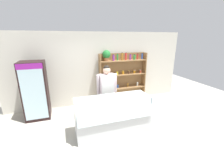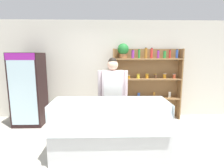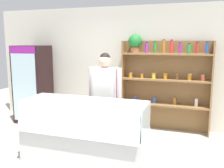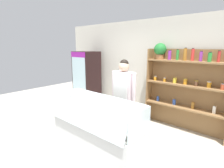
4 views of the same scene
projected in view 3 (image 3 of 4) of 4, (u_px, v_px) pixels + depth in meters
The scene contains 6 objects.
ground_plane at pixel (96, 163), 4.00m from camera, with size 12.00×12.00×0.00m, color #B7B2A3.
back_wall at pixel (129, 67), 5.72m from camera, with size 6.80×0.10×2.70m, color beige.
drinks_fridge at pixel (33, 84), 5.96m from camera, with size 0.71×0.67×1.83m.
shelving_unit at pixel (161, 76), 5.32m from camera, with size 1.86×0.30×2.07m.
deli_display_case at pixel (85, 142), 4.01m from camera, with size 1.99×0.76×1.01m.
shop_clerk at pixel (105, 91), 4.58m from camera, with size 0.64×0.25×1.72m.
Camera 3 is at (1.43, -3.45, 1.91)m, focal length 40.00 mm.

